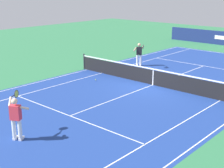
{
  "coord_description": "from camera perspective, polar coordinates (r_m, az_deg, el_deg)",
  "views": [
    {
      "loc": [
        15.16,
        10.32,
        5.47
      ],
      "look_at": [
        3.71,
        0.1,
        0.9
      ],
      "focal_mm": 52.13,
      "sensor_mm": 36.0,
      "label": 1
    }
  ],
  "objects": [
    {
      "name": "tennis_player_far",
      "position": [
        23.53,
        4.79,
        5.4
      ],
      "size": [
        0.83,
        1.03,
        1.7
      ],
      "color": "white",
      "rests_on": "ground_plane"
    },
    {
      "name": "tennis_net",
      "position": [
        19.0,
        7.23,
        1.26
      ],
      "size": [
        0.1,
        11.7,
        1.08
      ],
      "color": "#2D2D33",
      "rests_on": "ground_plane"
    },
    {
      "name": "court_line_markings",
      "position": [
        19.14,
        7.18,
        -0.15
      ],
      "size": [
        23.85,
        11.05,
        0.01
      ],
      "color": "white",
      "rests_on": "ground_plane"
    },
    {
      "name": "court_slab",
      "position": [
        19.14,
        7.18,
        -0.16
      ],
      "size": [
        24.2,
        11.4,
        0.0
      ],
      "primitive_type": "cube",
      "color": "navy",
      "rests_on": "ground_plane"
    },
    {
      "name": "tennis_ball",
      "position": [
        19.93,
        -2.87,
        0.73
      ],
      "size": [
        0.07,
        0.07,
        0.07
      ],
      "primitive_type": "sphere",
      "color": "#CCE01E",
      "rests_on": "ground_plane"
    },
    {
      "name": "ground_plane",
      "position": [
        19.14,
        7.18,
        -0.16
      ],
      "size": [
        60.0,
        60.0,
        0.0
      ],
      "primitive_type": "plane",
      "color": "#2D7247"
    },
    {
      "name": "tennis_player_near",
      "position": [
        12.48,
        -16.48,
        -5.48
      ],
      "size": [
        0.86,
        1.0,
        1.7
      ],
      "color": "white",
      "rests_on": "ground_plane"
    }
  ]
}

